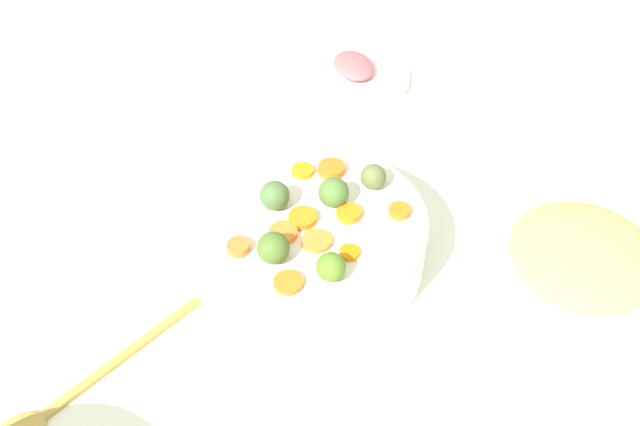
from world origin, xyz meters
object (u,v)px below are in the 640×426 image
(serving_bowl_carrots, at_px, (320,240))
(metal_pot, at_px, (566,302))
(ham_plate, at_px, (353,77))
(wooden_spoon, at_px, (58,405))

(serving_bowl_carrots, xyz_separation_m, metal_pot, (-0.31, 0.10, 0.03))
(metal_pot, xyz_separation_m, ham_plate, (0.29, -0.55, -0.07))
(serving_bowl_carrots, distance_m, wooden_spoon, 0.39)
(metal_pot, bearing_deg, ham_plate, -62.63)
(serving_bowl_carrots, bearing_deg, metal_pot, 161.44)
(wooden_spoon, bearing_deg, ham_plate, -114.41)
(serving_bowl_carrots, xyz_separation_m, ham_plate, (-0.03, -0.45, -0.04))
(wooden_spoon, relative_size, ham_plate, 1.24)
(serving_bowl_carrots, relative_size, wooden_spoon, 1.14)
(metal_pot, relative_size, wooden_spoon, 0.80)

